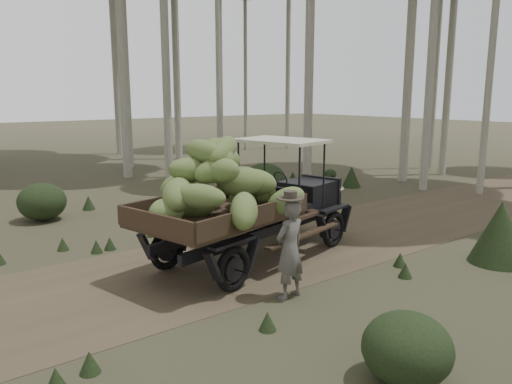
% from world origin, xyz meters
% --- Properties ---
extents(ground, '(120.00, 120.00, 0.00)m').
position_xyz_m(ground, '(0.00, 0.00, 0.00)').
color(ground, '#473D2B').
rests_on(ground, ground).
extents(dirt_track, '(70.00, 4.00, 0.01)m').
position_xyz_m(dirt_track, '(0.00, 0.00, 0.00)').
color(dirt_track, brown).
rests_on(dirt_track, ground).
extents(banana_truck, '(5.67, 3.33, 2.77)m').
position_xyz_m(banana_truck, '(1.75, -0.27, 1.54)').
color(banana_truck, black).
rests_on(banana_truck, ground).
extents(farmer, '(0.68, 0.52, 1.88)m').
position_xyz_m(farmer, '(1.46, -2.17, 0.89)').
color(farmer, '#54514C').
rests_on(farmer, ground).
extents(undergrowth, '(24.38, 25.49, 1.35)m').
position_xyz_m(undergrowth, '(0.34, -0.28, 0.54)').
color(undergrowth, '#233319').
rests_on(undergrowth, ground).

